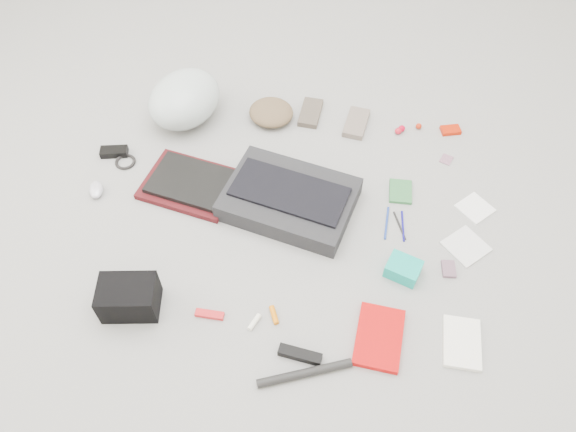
# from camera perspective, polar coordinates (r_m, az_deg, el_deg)

# --- Properties ---
(ground_plane) EXTENTS (4.00, 4.00, 0.00)m
(ground_plane) POSITION_cam_1_polar(r_m,az_deg,el_deg) (2.13, -0.00, -0.81)
(ground_plane) COLOR gray
(messenger_bag) EXTENTS (0.55, 0.45, 0.08)m
(messenger_bag) POSITION_cam_1_polar(r_m,az_deg,el_deg) (2.15, 0.14, 1.72)
(messenger_bag) COLOR #242428
(messenger_bag) RESTS_ON ground_plane
(bag_flap) EXTENTS (0.47, 0.30, 0.01)m
(bag_flap) POSITION_cam_1_polar(r_m,az_deg,el_deg) (2.11, 0.14, 2.50)
(bag_flap) COLOR black
(bag_flap) RESTS_ON messenger_bag
(laptop_sleeve) EXTENTS (0.41, 0.34, 0.02)m
(laptop_sleeve) POSITION_cam_1_polar(r_m,az_deg,el_deg) (2.26, -9.91, 3.15)
(laptop_sleeve) COLOR #490F13
(laptop_sleeve) RESTS_ON ground_plane
(laptop) EXTENTS (0.34, 0.28, 0.02)m
(laptop) POSITION_cam_1_polar(r_m,az_deg,el_deg) (2.25, -9.99, 3.52)
(laptop) COLOR black
(laptop) RESTS_ON laptop_sleeve
(bike_helmet) EXTENTS (0.39, 0.43, 0.21)m
(bike_helmet) POSITION_cam_1_polar(r_m,az_deg,el_deg) (2.49, -10.48, 11.61)
(bike_helmet) COLOR silver
(bike_helmet) RESTS_ON ground_plane
(beanie) EXTENTS (0.25, 0.25, 0.07)m
(beanie) POSITION_cam_1_polar(r_m,az_deg,el_deg) (2.49, -1.73, 10.48)
(beanie) COLOR brown
(beanie) RESTS_ON ground_plane
(mitten_left) EXTENTS (0.10, 0.18, 0.03)m
(mitten_left) POSITION_cam_1_polar(r_m,az_deg,el_deg) (2.52, 2.30, 10.44)
(mitten_left) COLOR brown
(mitten_left) RESTS_ON ground_plane
(mitten_right) EXTENTS (0.11, 0.19, 0.03)m
(mitten_right) POSITION_cam_1_polar(r_m,az_deg,el_deg) (2.49, 6.95, 9.36)
(mitten_right) COLOR slate
(mitten_right) RESTS_ON ground_plane
(power_brick) EXTENTS (0.12, 0.07, 0.03)m
(power_brick) POSITION_cam_1_polar(r_m,az_deg,el_deg) (2.46, -17.25, 6.25)
(power_brick) COLOR black
(power_brick) RESTS_ON ground_plane
(cable_coil) EXTENTS (0.11, 0.11, 0.01)m
(cable_coil) POSITION_cam_1_polar(r_m,az_deg,el_deg) (2.42, -16.19, 5.31)
(cable_coil) COLOR black
(cable_coil) RESTS_ON ground_plane
(mouse) EXTENTS (0.08, 0.10, 0.03)m
(mouse) POSITION_cam_1_polar(r_m,az_deg,el_deg) (2.33, -18.93, 2.56)
(mouse) COLOR silver
(mouse) RESTS_ON ground_plane
(camera_bag) EXTENTS (0.21, 0.16, 0.12)m
(camera_bag) POSITION_cam_1_polar(r_m,az_deg,el_deg) (1.96, -15.86, -7.96)
(camera_bag) COLOR black
(camera_bag) RESTS_ON ground_plane
(multitool) EXTENTS (0.10, 0.03, 0.02)m
(multitool) POSITION_cam_1_polar(r_m,az_deg,el_deg) (1.94, -7.97, -9.87)
(multitool) COLOR red
(multitool) RESTS_ON ground_plane
(toiletry_tube_white) EXTENTS (0.04, 0.06, 0.02)m
(toiletry_tube_white) POSITION_cam_1_polar(r_m,az_deg,el_deg) (1.91, -3.44, -10.70)
(toiletry_tube_white) COLOR white
(toiletry_tube_white) RESTS_ON ground_plane
(toiletry_tube_orange) EXTENTS (0.04, 0.07, 0.02)m
(toiletry_tube_orange) POSITION_cam_1_polar(r_m,az_deg,el_deg) (1.91, -1.43, -10.01)
(toiletry_tube_orange) COLOR orange
(toiletry_tube_orange) RESTS_ON ground_plane
(u_lock) EXTENTS (0.15, 0.06, 0.03)m
(u_lock) POSITION_cam_1_polar(r_m,az_deg,el_deg) (1.85, 1.23, -13.90)
(u_lock) COLOR black
(u_lock) RESTS_ON ground_plane
(bike_pump) EXTENTS (0.30, 0.13, 0.03)m
(bike_pump) POSITION_cam_1_polar(r_m,az_deg,el_deg) (1.83, 1.71, -15.66)
(bike_pump) COLOR black
(bike_pump) RESTS_ON ground_plane
(book_red) EXTENTS (0.17, 0.24, 0.02)m
(book_red) POSITION_cam_1_polar(r_m,az_deg,el_deg) (1.90, 9.23, -12.06)
(book_red) COLOR red
(book_red) RESTS_ON ground_plane
(book_white) EXTENTS (0.13, 0.18, 0.02)m
(book_white) POSITION_cam_1_polar(r_m,az_deg,el_deg) (1.95, 17.25, -12.21)
(book_white) COLOR white
(book_white) RESTS_ON ground_plane
(notepad) EXTENTS (0.09, 0.12, 0.01)m
(notepad) POSITION_cam_1_polar(r_m,az_deg,el_deg) (2.26, 11.36, 2.46)
(notepad) COLOR #2D6938
(notepad) RESTS_ON ground_plane
(pen_blue) EXTENTS (0.02, 0.15, 0.01)m
(pen_blue) POSITION_cam_1_polar(r_m,az_deg,el_deg) (2.16, 9.99, -0.70)
(pen_blue) COLOR #1C3996
(pen_blue) RESTS_ON ground_plane
(pen_black) EXTENTS (0.05, 0.13, 0.01)m
(pen_black) POSITION_cam_1_polar(r_m,az_deg,el_deg) (2.16, 11.27, -0.96)
(pen_black) COLOR black
(pen_black) RESTS_ON ground_plane
(pen_navy) EXTENTS (0.02, 0.14, 0.01)m
(pen_navy) POSITION_cam_1_polar(r_m,az_deg,el_deg) (2.16, 11.59, -1.01)
(pen_navy) COLOR navy
(pen_navy) RESTS_ON ground_plane
(accordion_wallet) EXTENTS (0.14, 0.13, 0.06)m
(accordion_wallet) POSITION_cam_1_polar(r_m,az_deg,el_deg) (2.02, 11.64, -5.28)
(accordion_wallet) COLOR #0EB6A2
(accordion_wallet) RESTS_ON ground_plane
(card_deck) EXTENTS (0.05, 0.07, 0.01)m
(card_deck) POSITION_cam_1_polar(r_m,az_deg,el_deg) (2.09, 16.01, -5.19)
(card_deck) COLOR #775569
(card_deck) RESTS_ON ground_plane
(napkin_top) EXTENTS (0.16, 0.16, 0.01)m
(napkin_top) POSITION_cam_1_polar(r_m,az_deg,el_deg) (2.29, 18.46, 0.76)
(napkin_top) COLOR white
(napkin_top) RESTS_ON ground_plane
(napkin_bottom) EXTENTS (0.19, 0.19, 0.01)m
(napkin_bottom) POSITION_cam_1_polar(r_m,az_deg,el_deg) (2.16, 17.62, -2.96)
(napkin_bottom) COLOR silver
(napkin_bottom) RESTS_ON ground_plane
(lollipop_a) EXTENTS (0.04, 0.04, 0.03)m
(lollipop_a) POSITION_cam_1_polar(r_m,az_deg,el_deg) (2.48, 11.13, 8.47)
(lollipop_a) COLOR red
(lollipop_a) RESTS_ON ground_plane
(lollipop_b) EXTENTS (0.03, 0.03, 0.03)m
(lollipop_b) POSITION_cam_1_polar(r_m,az_deg,el_deg) (2.49, 11.48, 8.70)
(lollipop_b) COLOR #BC0221
(lollipop_b) RESTS_ON ground_plane
(lollipop_c) EXTENTS (0.03, 0.03, 0.03)m
(lollipop_c) POSITION_cam_1_polar(r_m,az_deg,el_deg) (2.52, 13.13, 8.88)
(lollipop_c) COLOR #B0230B
(lollipop_c) RESTS_ON ground_plane
(altoids_tin) EXTENTS (0.09, 0.07, 0.02)m
(altoids_tin) POSITION_cam_1_polar(r_m,az_deg,el_deg) (2.55, 16.18, 8.38)
(altoids_tin) COLOR #BC1E05
(altoids_tin) RESTS_ON ground_plane
(stamp_sheet) EXTENTS (0.06, 0.07, 0.00)m
(stamp_sheet) POSITION_cam_1_polar(r_m,az_deg,el_deg) (2.43, 15.79, 5.55)
(stamp_sheet) COLOR gray
(stamp_sheet) RESTS_ON ground_plane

